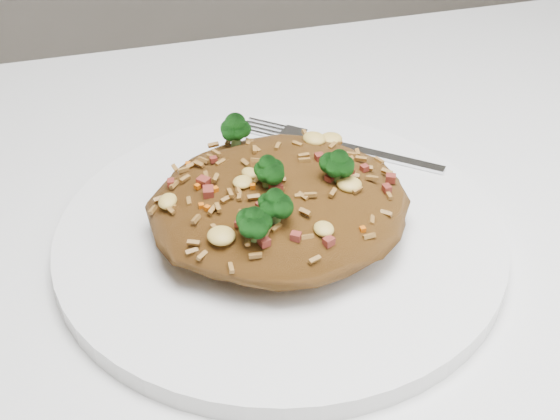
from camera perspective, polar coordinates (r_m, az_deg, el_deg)
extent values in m
cube|color=silver|center=(0.50, 8.58, -8.05)|extent=(1.20, 0.80, 0.04)
cylinder|color=white|center=(0.52, 0.00, -1.94)|extent=(0.30, 0.30, 0.01)
ellipsoid|color=brown|center=(0.50, 0.00, 0.43)|extent=(0.17, 0.15, 0.04)
ellipsoid|color=#073507|center=(0.45, -0.36, 0.50)|extent=(0.02, 0.02, 0.02)
ellipsoid|color=#073507|center=(0.45, -1.88, -0.85)|extent=(0.02, 0.02, 0.02)
ellipsoid|color=#073507|center=(0.54, -3.28, 5.98)|extent=(0.02, 0.02, 0.02)
ellipsoid|color=#073507|center=(0.48, -0.90, 3.00)|extent=(0.02, 0.02, 0.02)
ellipsoid|color=#073507|center=(0.49, 4.34, 3.35)|extent=(0.02, 0.02, 0.02)
cube|color=silver|center=(0.58, 8.74, 3.64)|extent=(0.08, 0.07, 0.00)
cube|color=silver|center=(0.61, 0.02, 5.73)|extent=(0.04, 0.04, 0.00)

